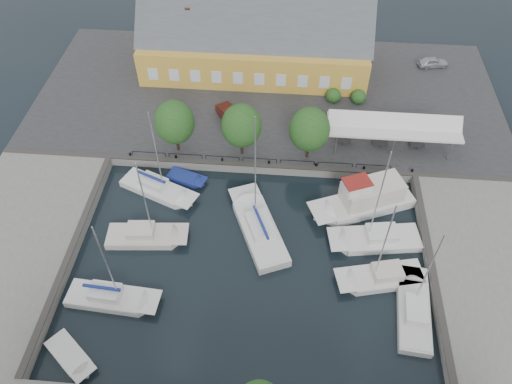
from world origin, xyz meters
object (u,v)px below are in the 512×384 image
Objects in this scene: west_boat_b at (146,237)px; west_boat_d at (111,299)px; launch_nw at (186,179)px; tent_canopy at (394,127)px; east_boat_a at (376,240)px; warehouse at (250,44)px; launch_sw at (71,357)px; car_red at (231,116)px; center_sailboat at (259,229)px; east_boat_b at (382,278)px; west_boat_a at (158,190)px; east_boat_c at (413,312)px; car_silver at (433,62)px; trawler at (366,200)px.

west_boat_b is 0.97× the size of west_boat_d.
tent_canopy is at bearing 15.45° from launch_nw.
tent_canopy is at bearing 79.98° from east_boat_a.
west_boat_d is (-8.91, -34.66, -4.16)m from warehouse.
launch_sw is at bearing -105.06° from warehouse.
car_red is 0.34× the size of center_sailboat.
east_boat_a is (-2.22, -12.55, -3.42)m from tent_canopy.
west_boat_b is (-21.88, -1.44, -0.00)m from east_boat_a.
car_red is 0.43× the size of west_boat_d.
west_boat_a reaches higher than east_boat_b.
west_boat_b reaches higher than car_red.
west_boat_b is (-10.68, -1.75, -0.10)m from center_sailboat.
launch_nw is (-19.40, 6.58, -0.17)m from east_boat_a.
east_boat_a is 1.13× the size of east_boat_b.
car_red is 0.45× the size of east_boat_c.
car_red is 21.94m from east_boat_a.
west_boat_d is at bearing -104.41° from warehouse.
center_sailboat is at bearing -21.83° from west_boat_a.
west_boat_b is 12.52m from launch_sw.
east_boat_b is at bearing -21.79° from west_boat_a.
east_boat_b is 3.97m from east_boat_c.
west_boat_a is (-22.05, 4.65, 0.01)m from east_boat_a.
west_boat_d is at bearing -160.49° from east_boat_a.
west_boat_b is at bearing 123.45° from car_silver.
tent_canopy is 33.09m from west_boat_d.
launch_sw is (-3.25, -12.09, -0.17)m from west_boat_b.
car_red is 17.95m from west_boat_b.
west_boat_a reaches higher than launch_nw.
west_boat_d is at bearing -170.26° from east_boat_b.
warehouse reaches higher than car_silver.
car_silver is at bearing 74.36° from east_boat_b.
trawler is at bearing -58.57° from warehouse.
car_silver is 0.35× the size of trawler.
east_boat_b reaches higher than car_red.
east_boat_a is at bearing -61.44° from warehouse.
center_sailboat reaches higher than warehouse.
center_sailboat reaches higher than west_boat_d.
east_boat_c is at bearing -29.38° from center_sailboat.
tent_canopy reaches higher than launch_nw.
car_red is 18.47m from trawler.
west_boat_d is 2.41× the size of launch_nw.
trawler is at bearing 146.84° from car_silver.
launch_nw is at bearing 75.33° from west_boat_d.
trawler is 25.70m from west_boat_d.
west_boat_b is at bearing 74.98° from launch_sw.
launch_nw is (5.72, 20.12, -0.00)m from launch_sw.
warehouse is at bearing 75.59° from west_boat_d.
west_boat_b reaches higher than launch_sw.
west_boat_d is at bearing -104.67° from launch_nw.
east_boat_b is (0.15, -4.23, -0.00)m from east_boat_a.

